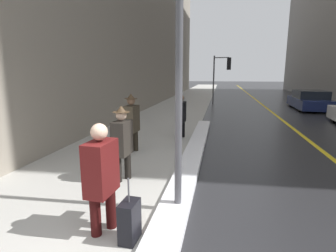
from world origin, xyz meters
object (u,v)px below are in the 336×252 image
(pedestrian_in_fedora, at_px, (132,121))
(pedestrian_trailing, at_px, (181,114))
(lamp_post, at_px, (179,17))
(rolling_suitcase, at_px, (130,222))
(pedestrian_with_shoulder_bag, at_px, (102,174))
(pedestrian_in_glasses, at_px, (122,141))
(parked_car_navy, at_px, (309,100))
(traffic_light_near, at_px, (223,69))

(pedestrian_in_fedora, bearing_deg, pedestrian_trailing, 153.84)
(lamp_post, bearing_deg, rolling_suitcase, -118.27)
(pedestrian_trailing, relative_size, rolling_suitcase, 1.68)
(pedestrian_trailing, bearing_deg, pedestrian_with_shoulder_bag, 1.38)
(pedestrian_in_glasses, relative_size, parked_car_navy, 0.37)
(pedestrian_trailing, bearing_deg, pedestrian_in_glasses, -5.31)
(traffic_light_near, xyz_separation_m, pedestrian_with_shoulder_bag, (-1.73, -17.32, -1.72))
(traffic_light_near, xyz_separation_m, pedestrian_in_fedora, (-2.66, -13.34, -1.68))
(pedestrian_with_shoulder_bag, bearing_deg, traffic_light_near, 177.93)
(pedestrian_with_shoulder_bag, xyz_separation_m, rolling_suitcase, (0.46, -0.15, -0.62))
(pedestrian_in_glasses, height_order, rolling_suitcase, pedestrian_in_glasses)
(traffic_light_near, relative_size, pedestrian_trailing, 2.30)
(pedestrian_in_fedora, bearing_deg, parked_car_navy, 147.73)
(traffic_light_near, bearing_deg, pedestrian_trailing, -94.30)
(lamp_post, distance_m, parked_car_navy, 16.22)
(traffic_light_near, xyz_separation_m, pedestrian_in_glasses, (-2.14, -15.44, -1.73))
(pedestrian_with_shoulder_bag, xyz_separation_m, pedestrian_in_fedora, (-0.93, 3.98, 0.05))
(pedestrian_trailing, relative_size, parked_car_navy, 0.35)
(traffic_light_near, height_order, pedestrian_in_glasses, traffic_light_near)
(pedestrian_in_fedora, height_order, rolling_suitcase, pedestrian_in_fedora)
(traffic_light_near, distance_m, parked_car_navy, 6.30)
(pedestrian_in_glasses, bearing_deg, pedestrian_trailing, 174.69)
(pedestrian_with_shoulder_bag, height_order, rolling_suitcase, pedestrian_with_shoulder_bag)
(traffic_light_near, bearing_deg, lamp_post, -89.35)
(pedestrian_with_shoulder_bag, distance_m, pedestrian_trailing, 6.03)
(pedestrian_with_shoulder_bag, height_order, pedestrian_in_fedora, pedestrian_in_fedora)
(lamp_post, relative_size, rolling_suitcase, 5.64)
(lamp_post, distance_m, pedestrian_with_shoulder_bag, 2.60)
(pedestrian_trailing, bearing_deg, parked_car_navy, 146.52)
(pedestrian_in_fedora, distance_m, pedestrian_trailing, 2.35)
(pedestrian_in_glasses, relative_size, pedestrian_in_fedora, 0.95)
(rolling_suitcase, bearing_deg, pedestrian_with_shoulder_bag, -104.66)
(pedestrian_trailing, height_order, parked_car_navy, pedestrian_trailing)
(rolling_suitcase, bearing_deg, pedestrian_in_fedora, -157.78)
(lamp_post, height_order, traffic_light_near, lamp_post)
(traffic_light_near, xyz_separation_m, parked_car_navy, (5.67, -1.82, -2.05))
(lamp_post, distance_m, rolling_suitcase, 3.08)
(pedestrian_trailing, distance_m, parked_car_navy, 11.88)
(pedestrian_in_fedora, bearing_deg, lamp_post, 34.94)
(rolling_suitcase, bearing_deg, pedestrian_in_glasses, -153.18)
(pedestrian_in_glasses, height_order, pedestrian_in_fedora, pedestrian_in_fedora)
(pedestrian_in_glasses, distance_m, pedestrian_in_fedora, 2.16)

